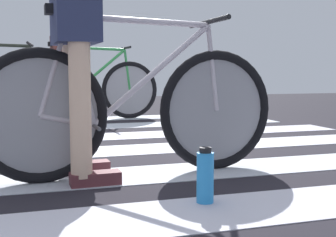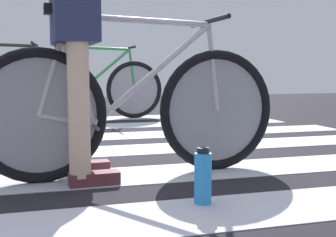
{
  "view_description": "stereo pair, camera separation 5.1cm",
  "coord_description": "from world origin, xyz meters",
  "px_view_note": "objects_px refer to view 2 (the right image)",
  "views": [
    {
      "loc": [
        -0.23,
        -3.17,
        0.61
      ],
      "look_at": [
        0.51,
        -0.77,
        0.34
      ],
      "focal_mm": 46.8,
      "sensor_mm": 36.0,
      "label": 1
    },
    {
      "loc": [
        -0.18,
        -3.17,
        0.61
      ],
      "look_at": [
        0.51,
        -0.77,
        0.34
      ],
      "focal_mm": 46.8,
      "sensor_mm": 36.0,
      "label": 2
    }
  ],
  "objects_px": {
    "cyclist_3_of_3": "(67,65)",
    "water_bottle": "(203,177)",
    "bicycle_1_of_3": "(133,108)",
    "bicycle_3_of_3": "(93,88)",
    "cyclist_1_of_3": "(76,59)"
  },
  "relations": [
    {
      "from": "water_bottle",
      "to": "bicycle_1_of_3",
      "type": "bearing_deg",
      "value": 107.5
    },
    {
      "from": "bicycle_1_of_3",
      "to": "cyclist_1_of_3",
      "type": "relative_size",
      "value": 1.71
    },
    {
      "from": "water_bottle",
      "to": "cyclist_1_of_3",
      "type": "bearing_deg",
      "value": 130.26
    },
    {
      "from": "water_bottle",
      "to": "cyclist_3_of_3",
      "type": "bearing_deg",
      "value": 96.36
    },
    {
      "from": "bicycle_1_of_3",
      "to": "water_bottle",
      "type": "height_order",
      "value": "bicycle_1_of_3"
    },
    {
      "from": "cyclist_1_of_3",
      "to": "water_bottle",
      "type": "distance_m",
      "value": 0.94
    },
    {
      "from": "bicycle_1_of_3",
      "to": "water_bottle",
      "type": "xyz_separation_m",
      "value": [
        0.19,
        -0.61,
        -0.26
      ]
    },
    {
      "from": "bicycle_3_of_3",
      "to": "cyclist_3_of_3",
      "type": "distance_m",
      "value": 0.41
    },
    {
      "from": "cyclist_1_of_3",
      "to": "bicycle_3_of_3",
      "type": "bearing_deg",
      "value": 79.47
    },
    {
      "from": "bicycle_1_of_3",
      "to": "cyclist_3_of_3",
      "type": "relative_size",
      "value": 1.71
    },
    {
      "from": "bicycle_1_of_3",
      "to": "cyclist_3_of_3",
      "type": "xyz_separation_m",
      "value": [
        -0.21,
        2.95,
        0.27
      ]
    },
    {
      "from": "bicycle_3_of_3",
      "to": "bicycle_1_of_3",
      "type": "bearing_deg",
      "value": -95.57
    },
    {
      "from": "bicycle_3_of_3",
      "to": "water_bottle",
      "type": "bearing_deg",
      "value": -92.17
    },
    {
      "from": "bicycle_3_of_3",
      "to": "cyclist_3_of_3",
      "type": "height_order",
      "value": "cyclist_3_of_3"
    },
    {
      "from": "cyclist_3_of_3",
      "to": "water_bottle",
      "type": "relative_size",
      "value": 3.99
    }
  ]
}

